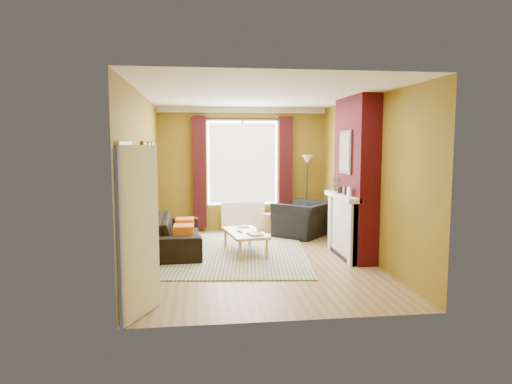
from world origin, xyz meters
TOP-DOWN VIEW (x-y plane):
  - ground at (0.00, 0.00)m, footprint 5.50×5.50m
  - room_walls at (0.64, 0.28)m, footprint 3.82×5.54m
  - striped_rug at (-0.31, 0.50)m, footprint 2.83×3.67m
  - sofa at (-1.42, 0.87)m, footprint 0.94×2.25m
  - armchair at (1.23, 1.84)m, footprint 1.50×1.52m
  - coffee_table at (-0.17, 0.48)m, footprint 0.80×1.29m
  - wicker_stool at (0.58, 2.40)m, footprint 0.44×0.44m
  - floor_lamp at (1.43, 2.40)m, footprint 0.31×0.31m
  - book_a at (-0.13, 0.13)m, footprint 0.31×0.36m
  - book_b at (-0.25, 0.92)m, footprint 0.24×0.29m
  - mug at (0.07, 0.37)m, footprint 0.11×0.11m
  - tv_remote at (-0.27, 0.46)m, footprint 0.10×0.16m

SIDE VIEW (x-z plane):
  - ground at x=0.00m, z-range 0.00..0.00m
  - striped_rug at x=-0.31m, z-range 0.00..0.02m
  - wicker_stool at x=0.58m, z-range 0.00..0.42m
  - sofa at x=-1.42m, z-range 0.00..0.65m
  - coffee_table at x=-0.17m, z-range 0.16..0.56m
  - armchair at x=1.23m, z-range 0.00..0.74m
  - book_b at x=-0.25m, z-range 0.40..0.42m
  - tv_remote at x=-0.27m, z-range 0.40..0.42m
  - book_a at x=-0.13m, z-range 0.40..0.43m
  - mug at x=0.07m, z-range 0.40..0.50m
  - floor_lamp at x=1.43m, z-range 0.50..2.24m
  - room_walls at x=0.64m, z-range -0.03..2.80m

